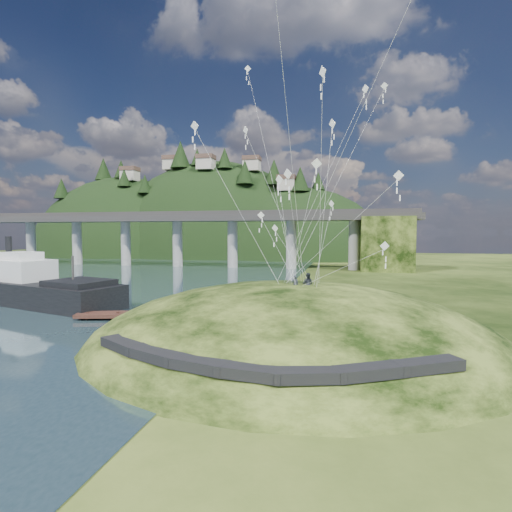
# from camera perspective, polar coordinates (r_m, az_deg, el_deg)

# --- Properties ---
(ground) EXTENTS (320.00, 320.00, 0.00)m
(ground) POSITION_cam_1_polar(r_m,az_deg,el_deg) (34.46, -8.89, -12.20)
(ground) COLOR black
(ground) RESTS_ON ground
(grass_hill) EXTENTS (36.00, 32.00, 13.00)m
(grass_hill) POSITION_cam_1_polar(r_m,az_deg,el_deg) (34.84, 5.17, -14.57)
(grass_hill) COLOR black
(grass_hill) RESTS_ON ground
(footpath) EXTENTS (22.29, 5.84, 0.83)m
(footpath) POSITION_cam_1_polar(r_m,az_deg,el_deg) (22.81, -0.08, -14.87)
(footpath) COLOR black
(footpath) RESTS_ON ground
(bridge) EXTENTS (160.00, 11.00, 15.00)m
(bridge) POSITION_cam_1_polar(r_m,az_deg,el_deg) (108.10, -8.46, 3.59)
(bridge) COLOR #2D2B2B
(bridge) RESTS_ON ground
(far_ridge) EXTENTS (153.00, 70.00, 94.50)m
(far_ridge) POSITION_cam_1_polar(r_m,az_deg,el_deg) (163.75, -7.48, -2.50)
(far_ridge) COLOR black
(far_ridge) RESTS_ON ground
(work_barge) EXTENTS (25.79, 13.35, 8.71)m
(work_barge) POSITION_cam_1_polar(r_m,az_deg,el_deg) (58.71, -28.88, -3.94)
(work_barge) COLOR black
(work_barge) RESTS_ON ground
(wooden_dock) EXTENTS (15.07, 6.17, 1.07)m
(wooden_dock) POSITION_cam_1_polar(r_m,az_deg,el_deg) (44.71, -15.15, -8.04)
(wooden_dock) COLOR #351C15
(wooden_dock) RESTS_ON ground
(kite_flyers) EXTENTS (1.81, 1.24, 1.89)m
(kite_flyers) POSITION_cam_1_polar(r_m,az_deg,el_deg) (32.99, 7.05, -2.45)
(kite_flyers) COLOR #262A33
(kite_flyers) RESTS_ON ground
(kite_swarm) EXTENTS (17.90, 18.29, 20.59)m
(kite_swarm) POSITION_cam_1_polar(r_m,az_deg,el_deg) (34.59, 7.39, 16.94)
(kite_swarm) COLOR white
(kite_swarm) RESTS_ON ground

